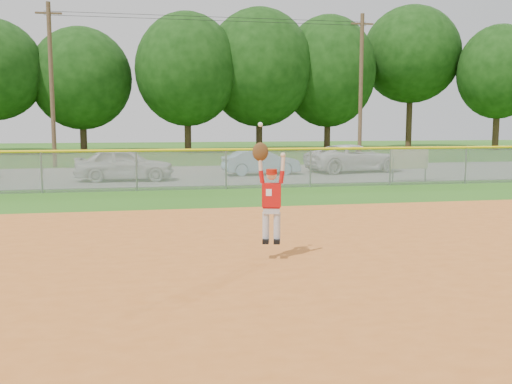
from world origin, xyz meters
The scene contains 11 objects.
ground centered at (0.00, 0.00, 0.00)m, with size 120.00×120.00×0.00m, color #285B14.
clay_infield centered at (0.00, -3.00, 0.02)m, with size 24.00×16.00×0.04m, color #BE6122.
parking_strip centered at (0.00, 16.00, 0.01)m, with size 44.00×10.00×0.03m, color slate.
car_white_a centered at (-3.88, 13.58, 0.74)m, with size 1.67×4.14×1.41m, color silver.
car_blue centered at (2.40, 15.19, 0.63)m, with size 1.28×3.66×1.21m, color #8AB0CE.
car_white_b centered at (7.34, 15.86, 0.72)m, with size 2.29×4.96×1.38m, color white.
sponsor_sign centered at (8.00, 11.04, 0.99)m, with size 1.68×0.06×1.49m.
outfield_fence centered at (0.00, 10.00, 0.88)m, with size 40.06×0.10×1.55m.
power_lines centered at (1.00, 22.00, 4.68)m, with size 19.40×0.24×9.00m.
tree_line centered at (0.96, 37.90, 7.53)m, with size 62.37×13.00×14.43m.
ballplayer centered at (-0.76, -1.34, 1.25)m, with size 0.61×0.34×2.21m.
Camera 1 is at (-2.97, -11.42, 2.57)m, focal length 40.00 mm.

